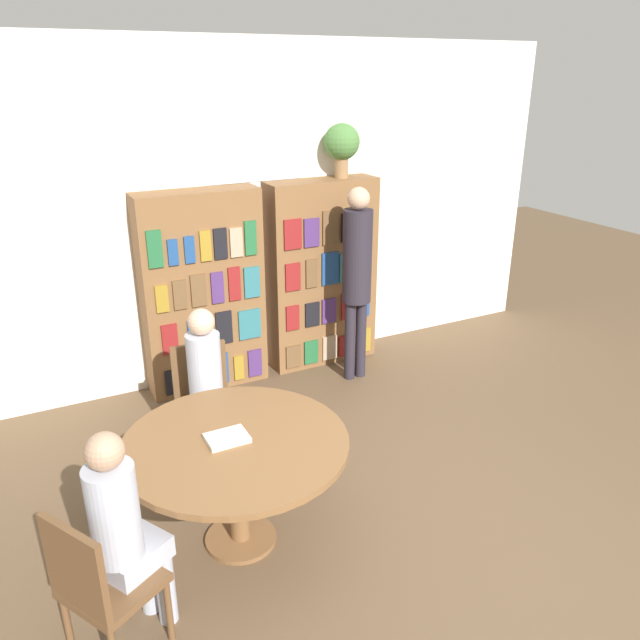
{
  "coord_description": "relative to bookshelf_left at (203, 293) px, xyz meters",
  "views": [
    {
      "loc": [
        -2.06,
        -1.8,
        2.73
      ],
      "look_at": [
        -0.14,
        1.9,
        1.05
      ],
      "focal_mm": 35.0,
      "sensor_mm": 36.0,
      "label": 1
    }
  ],
  "objects": [
    {
      "name": "ground_plane",
      "position": [
        0.59,
        -3.29,
        -0.9
      ],
      "size": [
        16.0,
        16.0,
        0.0
      ],
      "primitive_type": "plane",
      "color": "brown"
    },
    {
      "name": "wall_back",
      "position": [
        0.59,
        0.19,
        0.61
      ],
      "size": [
        6.4,
        0.07,
        3.0
      ],
      "color": "silver",
      "rests_on": "ground_plane"
    },
    {
      "name": "bookshelf_left",
      "position": [
        0.0,
        0.0,
        0.0
      ],
      "size": [
        1.07,
        0.34,
        1.8
      ],
      "color": "brown",
      "rests_on": "ground_plane"
    },
    {
      "name": "bookshelf_right",
      "position": [
        1.19,
        -0.0,
        0.0
      ],
      "size": [
        1.07,
        0.34,
        1.8
      ],
      "color": "brown",
      "rests_on": "ground_plane"
    },
    {
      "name": "flower_vase",
      "position": [
        1.39,
        0.0,
        1.21
      ],
      "size": [
        0.33,
        0.33,
        0.49
      ],
      "color": "#997047",
      "rests_on": "bookshelf_right"
    },
    {
      "name": "reading_table",
      "position": [
        -0.48,
        -2.11,
        -0.27
      ],
      "size": [
        1.33,
        1.33,
        0.73
      ],
      "color": "brown",
      "rests_on": "ground_plane"
    },
    {
      "name": "chair_near_camera",
      "position": [
        -1.36,
        -2.61,
        -0.41
      ],
      "size": [
        0.55,
        0.55,
        0.88
      ],
      "rotation": [
        0.0,
        0.0,
        -1.05
      ],
      "color": "brown",
      "rests_on": "ground_plane"
    },
    {
      "name": "chair_left_side",
      "position": [
        -0.37,
        -1.11,
        -0.41
      ],
      "size": [
        0.44,
        0.44,
        0.88
      ],
      "rotation": [
        0.0,
        0.0,
        -3.25
      ],
      "color": "brown",
      "rests_on": "ground_plane"
    },
    {
      "name": "seated_reader_left",
      "position": [
        -0.39,
        -1.3,
        -0.21
      ],
      "size": [
        0.27,
        0.37,
        1.23
      ],
      "rotation": [
        0.0,
        0.0,
        -3.25
      ],
      "color": "#B2B7C6",
      "rests_on": "ground_plane"
    },
    {
      "name": "seated_reader_right",
      "position": [
        -1.2,
        -2.52,
        -0.21
      ],
      "size": [
        0.4,
        0.37,
        1.23
      ],
      "rotation": [
        0.0,
        0.0,
        -1.05
      ],
      "color": "#B2B7C6",
      "rests_on": "ground_plane"
    },
    {
      "name": "librarian_standing",
      "position": [
        1.28,
        -0.5,
        0.19
      ],
      "size": [
        0.26,
        0.53,
        1.8
      ],
      "color": "#28232D",
      "rests_on": "ground_plane"
    },
    {
      "name": "open_book_on_table",
      "position": [
        -0.52,
        -2.09,
        -0.15
      ],
      "size": [
        0.24,
        0.18,
        0.03
      ],
      "color": "silver",
      "rests_on": "reading_table"
    }
  ]
}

